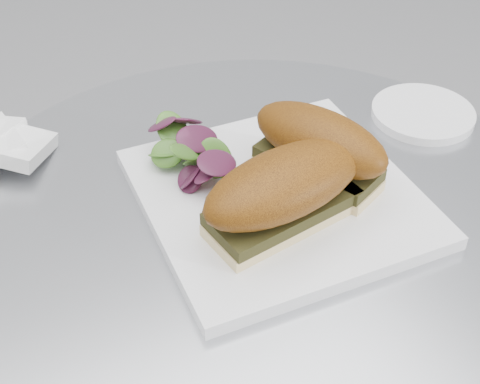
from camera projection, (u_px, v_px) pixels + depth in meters
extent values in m
cylinder|color=silver|center=(260.00, 232.00, 0.70)|extent=(0.70, 0.70, 0.02)
cube|color=white|center=(279.00, 197.00, 0.72)|extent=(0.30, 0.30, 0.02)
cube|color=beige|center=(283.00, 217.00, 0.67)|extent=(0.16, 0.08, 0.01)
cube|color=black|center=(283.00, 207.00, 0.66)|extent=(0.16, 0.09, 0.01)
ellipsoid|color=#6C3B0A|center=(285.00, 183.00, 0.64)|extent=(0.19, 0.11, 0.06)
cube|color=beige|center=(317.00, 172.00, 0.73)|extent=(0.11, 0.15, 0.01)
cube|color=black|center=(318.00, 163.00, 0.72)|extent=(0.11, 0.15, 0.01)
ellipsoid|color=#6C3B0A|center=(320.00, 139.00, 0.70)|extent=(0.13, 0.17, 0.06)
cylinder|color=white|center=(423.00, 113.00, 0.85)|extent=(0.13, 0.13, 0.01)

